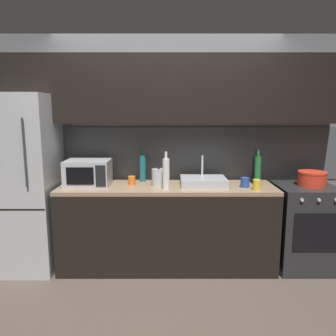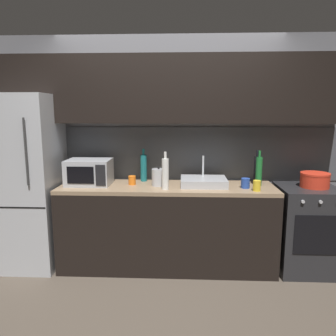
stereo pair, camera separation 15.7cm
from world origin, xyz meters
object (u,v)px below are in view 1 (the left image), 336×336
at_px(wine_bottle_teal, 143,168).
at_px(cooking_pot, 312,179).
at_px(microwave, 88,173).
at_px(wine_bottle_green, 258,170).
at_px(refrigerator, 24,183).
at_px(mug_orange, 132,181).
at_px(oven_range, 303,226).
at_px(mug_blue, 245,182).
at_px(wine_bottle_white, 166,174).
at_px(wine_bottle_dark, 255,169).
at_px(kettle, 159,177).
at_px(mug_yellow, 257,185).

distance_m(wine_bottle_teal, cooking_pot, 1.82).
relative_size(microwave, wine_bottle_green, 1.23).
xyz_separation_m(refrigerator, mug_orange, (1.14, 0.04, 0.02)).
distance_m(refrigerator, wine_bottle_teal, 1.27).
xyz_separation_m(oven_range, wine_bottle_teal, (-1.75, 0.22, 0.60)).
xyz_separation_m(mug_blue, cooking_pot, (0.72, 0.07, 0.03)).
relative_size(wine_bottle_teal, cooking_pot, 1.25).
height_order(wine_bottle_white, wine_bottle_dark, wine_bottle_white).
bearing_deg(kettle, mug_orange, 173.01).
xyz_separation_m(wine_bottle_teal, mug_orange, (-0.10, -0.18, -0.11)).
bearing_deg(wine_bottle_dark, wine_bottle_green, -91.33).
height_order(wine_bottle_teal, wine_bottle_dark, wine_bottle_teal).
distance_m(kettle, cooking_pot, 1.61).
bearing_deg(microwave, wine_bottle_green, 0.93).
height_order(microwave, mug_orange, microwave).
relative_size(refrigerator, mug_blue, 18.30).
bearing_deg(refrigerator, wine_bottle_white, -6.16).
relative_size(wine_bottle_dark, mug_orange, 3.86).
bearing_deg(mug_yellow, cooking_pot, 16.67).
distance_m(refrigerator, wine_bottle_green, 2.48).
bearing_deg(refrigerator, wine_bottle_teal, 10.11).
bearing_deg(mug_yellow, kettle, 169.04).
bearing_deg(wine_bottle_teal, wine_bottle_dark, -2.84).
bearing_deg(mug_blue, wine_bottle_teal, 164.96).
distance_m(wine_bottle_dark, wine_bottle_green, 0.11).
bearing_deg(microwave, mug_yellow, -6.86).
relative_size(kettle, wine_bottle_white, 0.53).
relative_size(kettle, mug_yellow, 1.92).
height_order(microwave, kettle, microwave).
distance_m(microwave, mug_yellow, 1.74).
relative_size(wine_bottle_teal, wine_bottle_green, 0.98).
distance_m(microwave, kettle, 0.75).
height_order(microwave, mug_yellow, microwave).
bearing_deg(mug_orange, refrigerator, -178.18).
bearing_deg(kettle, cooking_pot, -0.02).
xyz_separation_m(wine_bottle_green, mug_yellow, (-0.07, -0.24, -0.11)).
height_order(wine_bottle_dark, cooking_pot, wine_bottle_dark).
relative_size(mug_blue, cooking_pot, 0.35).
xyz_separation_m(wine_bottle_teal, wine_bottle_dark, (1.24, -0.06, -0.00)).
bearing_deg(microwave, oven_range, -0.49).
relative_size(mug_orange, cooking_pot, 0.32).
bearing_deg(kettle, mug_blue, -4.44).
relative_size(wine_bottle_dark, wine_bottle_green, 0.97).
height_order(wine_bottle_teal, cooking_pot, wine_bottle_teal).
bearing_deg(oven_range, refrigerator, 179.98).
height_order(mug_yellow, cooking_pot, cooking_pot).
distance_m(wine_bottle_dark, mug_orange, 1.35).
height_order(kettle, mug_orange, kettle).
bearing_deg(kettle, refrigerator, -179.98).
height_order(refrigerator, oven_range, refrigerator).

